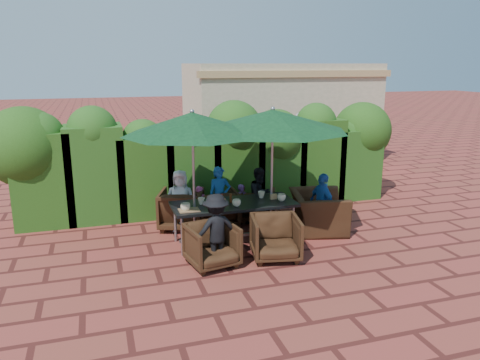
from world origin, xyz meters
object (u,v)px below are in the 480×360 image
object	(u,v)px
dining_table	(234,207)
umbrella_left	(192,124)
chair_far_left	(181,207)
chair_near_right	(276,236)
chair_near_left	(212,243)
chair_far_mid	(216,206)
chair_end_right	(319,205)
chair_far_right	(258,204)
umbrella_right	(273,120)

from	to	relation	value
dining_table	umbrella_left	xyz separation A→B (m)	(-0.73, -0.02, 1.54)
chair_far_left	chair_near_right	distance (m)	2.32
chair_near_left	chair_far_left	bearing A→B (deg)	83.67
chair_far_left	chair_far_mid	bearing A→B (deg)	-168.92
umbrella_left	chair_end_right	size ratio (longest dim) A/B	2.13
chair_far_right	chair_end_right	xyz separation A→B (m)	(0.93, -0.91, 0.14)
chair_near_right	chair_end_right	distance (m)	1.68
chair_near_right	chair_end_right	xyz separation A→B (m)	(1.31, 1.05, 0.10)
chair_far_right	chair_near_left	bearing A→B (deg)	74.90
chair_far_mid	chair_end_right	bearing A→B (deg)	157.65
umbrella_right	chair_far_right	xyz separation A→B (m)	(0.10, 1.01, -1.85)
umbrella_left	chair_near_left	bearing A→B (deg)	-83.57
chair_far_mid	chair_far_right	distance (m)	0.94
dining_table	chair_end_right	distance (m)	1.78
chair_end_right	chair_near_right	bearing A→B (deg)	142.76
chair_near_left	chair_end_right	distance (m)	2.61
umbrella_right	chair_near_left	world-z (taller)	umbrella_right
chair_far_right	chair_near_right	size ratio (longest dim) A/B	0.90
umbrella_left	chair_near_left	xyz separation A→B (m)	(0.10, -0.87, -1.83)
dining_table	chair_far_right	size ratio (longest dim) A/B	3.10
umbrella_left	chair_near_right	size ratio (longest dim) A/B	3.05
chair_far_mid	chair_far_right	size ratio (longest dim) A/B	1.16
chair_end_right	chair_far_right	bearing A→B (deg)	59.74
dining_table	chair_near_right	xyz separation A→B (m)	(0.45, -0.93, -0.27)
dining_table	umbrella_left	bearing A→B (deg)	-178.16
chair_near_left	chair_end_right	bearing A→B (deg)	12.22
chair_near_left	dining_table	bearing A→B (deg)	44.00
chair_near_right	chair_far_right	bearing A→B (deg)	90.31
dining_table	chair_near_left	distance (m)	1.14
chair_far_mid	umbrella_left	bearing A→B (deg)	57.36
dining_table	umbrella_right	size ratio (longest dim) A/B	0.81
chair_near_left	chair_near_right	bearing A→B (deg)	-12.56
umbrella_left	chair_far_mid	size ratio (longest dim) A/B	2.94
umbrella_right	chair_end_right	distance (m)	2.00
chair_far_mid	chair_near_right	size ratio (longest dim) A/B	1.04
chair_far_left	chair_far_right	bearing A→B (deg)	-160.20
dining_table	umbrella_right	world-z (taller)	umbrella_right
chair_far_mid	chair_far_right	world-z (taller)	chair_far_mid
chair_far_mid	chair_near_right	xyz separation A→B (m)	(0.55, -1.86, -0.02)
chair_far_right	chair_near_left	xyz separation A→B (m)	(-1.47, -1.93, 0.02)
umbrella_left	umbrella_right	xyz separation A→B (m)	(1.47, 0.04, 0.00)
dining_table	chair_far_right	xyz separation A→B (m)	(0.83, 1.03, -0.31)
chair_far_right	chair_near_left	distance (m)	2.42
chair_far_mid	chair_near_left	distance (m)	1.90
chair_end_right	chair_far_left	bearing A→B (deg)	84.37
chair_near_left	chair_far_mid	bearing A→B (deg)	62.91
chair_far_left	chair_end_right	size ratio (longest dim) A/B	0.74
umbrella_left	chair_far_left	bearing A→B (deg)	92.61
chair_far_left	umbrella_right	bearing A→B (deg)	166.03
dining_table	chair_near_left	size ratio (longest dim) A/B	2.91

